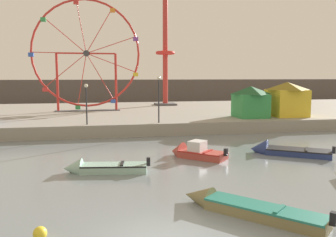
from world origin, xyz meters
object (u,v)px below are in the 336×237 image
(promenade_lamp_near, at_px, (159,93))
(motorboat_olive_wood, at_px, (241,207))
(motorboat_navy_blue, at_px, (281,151))
(carnival_booth_yellow_awning, at_px, (287,98))
(mooring_buoy_orange, at_px, (40,233))
(ferris_wheel_red_frame, at_px, (86,55))
(drop_tower_red_tower, at_px, (165,57))
(promenade_lamp_far, at_px, (86,97))
(carnival_booth_green_kiosk, at_px, (251,101))
(motorboat_faded_red, at_px, (193,152))
(motorboat_seafoam, at_px, (100,168))

(promenade_lamp_near, bearing_deg, motorboat_olive_wood, -90.12)
(motorboat_navy_blue, relative_size, carnival_booth_yellow_awning, 1.26)
(mooring_buoy_orange, bearing_deg, motorboat_olive_wood, 6.94)
(motorboat_olive_wood, bearing_deg, ferris_wheel_red_frame, -30.42)
(drop_tower_red_tower, relative_size, mooring_buoy_orange, 34.82)
(motorboat_navy_blue, xyz_separation_m, promenade_lamp_far, (-12.77, 9.29, 3.13))
(carnival_booth_green_kiosk, xyz_separation_m, promenade_lamp_near, (-9.56, -2.32, 1.03))
(motorboat_navy_blue, height_order, promenade_lamp_near, promenade_lamp_near)
(promenade_lamp_near, relative_size, promenade_lamp_far, 1.18)
(motorboat_olive_wood, height_order, carnival_booth_green_kiosk, carnival_booth_green_kiosk)
(motorboat_olive_wood, relative_size, mooring_buoy_orange, 11.16)
(motorboat_navy_blue, xyz_separation_m, carnival_booth_yellow_awning, (6.98, 11.86, 2.64))
(promenade_lamp_near, bearing_deg, promenade_lamp_far, 179.14)
(promenade_lamp_near, distance_m, mooring_buoy_orange, 20.79)
(drop_tower_red_tower, height_order, promenade_lamp_near, drop_tower_red_tower)
(carnival_booth_green_kiosk, bearing_deg, motorboat_faded_red, -128.34)
(carnival_booth_green_kiosk, distance_m, mooring_buoy_orange, 27.37)
(motorboat_olive_wood, distance_m, promenade_lamp_far, 19.65)
(ferris_wheel_red_frame, bearing_deg, drop_tower_red_tower, 31.63)
(motorboat_faded_red, relative_size, carnival_booth_yellow_awning, 0.91)
(motorboat_olive_wood, distance_m, mooring_buoy_orange, 7.18)
(motorboat_faded_red, distance_m, ferris_wheel_red_frame, 23.30)
(motorboat_olive_wood, height_order, mooring_buoy_orange, motorboat_olive_wood)
(carnival_booth_yellow_awning, bearing_deg, ferris_wheel_red_frame, 155.89)
(drop_tower_red_tower, relative_size, carnival_booth_green_kiosk, 4.72)
(promenade_lamp_near, bearing_deg, carnival_booth_green_kiosk, 13.64)
(motorboat_faded_red, distance_m, carnival_booth_yellow_awning, 17.54)
(motorboat_faded_red, bearing_deg, carnival_booth_yellow_awning, -95.16)
(motorboat_olive_wood, xyz_separation_m, carnival_booth_green_kiosk, (9.60, 20.66, 2.43))
(promenade_lamp_far, bearing_deg, drop_tower_red_tower, 60.92)
(motorboat_navy_blue, distance_m, carnival_booth_yellow_awning, 14.02)
(ferris_wheel_red_frame, height_order, mooring_buoy_orange, ferris_wheel_red_frame)
(drop_tower_red_tower, bearing_deg, carnival_booth_yellow_awning, -59.27)
(motorboat_seafoam, height_order, ferris_wheel_red_frame, ferris_wheel_red_frame)
(motorboat_olive_wood, xyz_separation_m, promenade_lamp_near, (0.04, 18.34, 3.46))
(ferris_wheel_red_frame, height_order, promenade_lamp_far, ferris_wheel_red_frame)
(motorboat_faded_red, bearing_deg, ferris_wheel_red_frame, -28.55)
(carnival_booth_green_kiosk, height_order, mooring_buoy_orange, carnival_booth_green_kiosk)
(carnival_booth_yellow_awning, distance_m, promenade_lamp_near, 13.92)
(ferris_wheel_red_frame, bearing_deg, motorboat_navy_blue, -58.75)
(drop_tower_red_tower, bearing_deg, promenade_lamp_near, -102.62)
(motorboat_navy_blue, xyz_separation_m, motorboat_olive_wood, (-6.69, -9.14, 0.02))
(motorboat_faded_red, distance_m, mooring_buoy_orange, 12.96)
(motorboat_seafoam, bearing_deg, motorboat_olive_wood, 135.46)
(carnival_booth_green_kiosk, bearing_deg, promenade_lamp_near, -166.34)
(motorboat_navy_blue, distance_m, mooring_buoy_orange, 17.06)
(motorboat_seafoam, bearing_deg, carnival_booth_yellow_awning, -134.52)
(carnival_booth_yellow_awning, xyz_separation_m, promenade_lamp_near, (-13.63, -2.66, 0.84))
(promenade_lamp_far, bearing_deg, carnival_booth_yellow_awning, 7.42)
(motorboat_faded_red, relative_size, carnival_booth_green_kiosk, 1.12)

